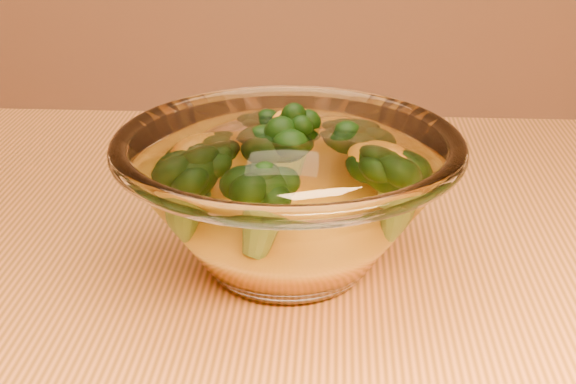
# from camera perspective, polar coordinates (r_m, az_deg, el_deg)

# --- Properties ---
(glass_bowl) EXTENTS (0.23, 0.23, 0.10)m
(glass_bowl) POSITION_cam_1_polar(r_m,az_deg,el_deg) (0.53, -0.00, -0.49)
(glass_bowl) COLOR white
(glass_bowl) RESTS_ON table
(cheese_sauce) EXTENTS (0.13, 0.13, 0.04)m
(cheese_sauce) POSITION_cam_1_polar(r_m,az_deg,el_deg) (0.54, 0.00, -2.55)
(cheese_sauce) COLOR orange
(cheese_sauce) RESTS_ON glass_bowl
(broccoli_heap) EXTENTS (0.16, 0.16, 0.07)m
(broccoli_heap) POSITION_cam_1_polar(r_m,az_deg,el_deg) (0.54, 0.28, 1.61)
(broccoli_heap) COLOR black
(broccoli_heap) RESTS_ON cheese_sauce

